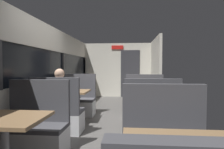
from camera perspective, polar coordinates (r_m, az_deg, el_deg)
name	(u,v)px	position (r m, az deg, el deg)	size (l,w,h in m)	color
ground_plane	(106,127)	(4.33, -1.83, -15.28)	(3.30, 9.20, 0.02)	#514F4C
carriage_window_panel_left	(41,75)	(4.53, -20.37, -0.22)	(0.09, 8.48, 2.30)	beige
carriage_end_bulkhead	(119,70)	(8.30, 2.02, 1.25)	(2.90, 0.11, 2.30)	beige
carriage_aisle_panel_right	(155,71)	(7.16, 12.71, 1.11)	(0.08, 2.40, 2.30)	beige
dining_table_near_window	(4,126)	(2.52, -29.42, -13.14)	(0.90, 0.70, 0.74)	#9E9EA3
bench_near_window_facing_entry	(35,132)	(3.19, -21.91, -15.57)	(0.95, 0.50, 1.10)	silver
dining_table_mid_window	(69,95)	(4.60, -12.67, -5.96)	(0.90, 0.70, 0.74)	#9E9EA3
bench_mid_window_facing_end	(58,116)	(4.01, -15.73, -11.76)	(0.95, 0.50, 1.10)	silver
bench_mid_window_facing_entry	(77,103)	(5.31, -10.32, -8.22)	(0.95, 0.50, 1.10)	silver
dining_table_rear_aisle	(148,97)	(4.21, 10.52, -6.72)	(0.90, 0.70, 0.74)	#9E9EA3
bench_rear_aisle_facing_end	(151,121)	(3.59, 11.57, -13.39)	(0.95, 0.50, 1.10)	silver
bench_rear_aisle_facing_entry	(145,105)	(4.95, 9.70, -9.00)	(0.95, 0.50, 1.10)	silver
seated_passenger	(59,105)	(4.03, -15.39, -8.64)	(0.47, 0.55, 1.26)	#26262D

